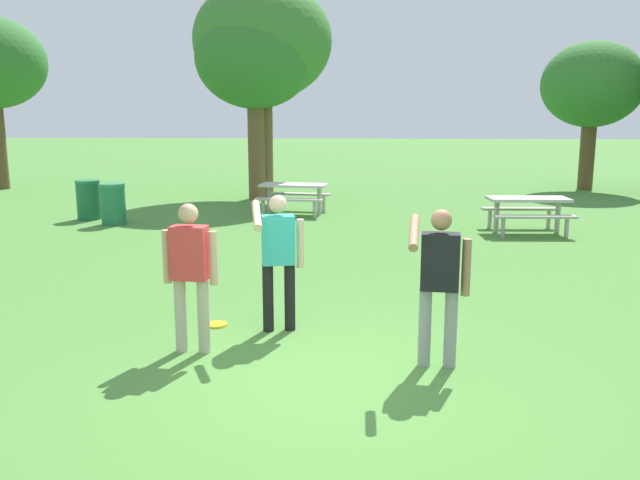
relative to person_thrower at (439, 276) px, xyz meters
The scene contains 12 objects.
ground_plane 1.46m from the person_thrower, 159.42° to the right, with size 120.00×120.00×0.00m, color #4C8438.
person_thrower is the anchor object (origin of this frame).
person_catcher 2.63m from the person_thrower, behind, with size 0.61×0.26×1.64m.
person_bystander 2.04m from the person_thrower, 149.32° to the left, with size 0.60×0.76×1.64m.
frisbee 2.97m from the person_thrower, 155.09° to the left, with size 0.26×0.26×0.03m, color yellow.
picnic_table_near 8.42m from the person_thrower, 70.47° to the left, with size 1.76×1.50×0.77m.
picnic_table_far 10.66m from the person_thrower, 103.66° to the left, with size 1.88×1.64×0.77m.
trash_can_beside_table 10.69m from the person_thrower, 127.87° to the left, with size 0.59×0.59×0.96m.
trash_can_further_along 11.77m from the person_thrower, 129.16° to the left, with size 0.59×0.59×0.96m.
tree_broad_center 14.07m from the person_thrower, 106.58° to the left, with size 3.47×3.47×5.61m.
tree_far_right 14.61m from the person_thrower, 105.37° to the left, with size 4.11×4.11×6.40m.
tree_slender_mid 17.87m from the person_thrower, 67.50° to the left, with size 3.30×3.30×4.88m.
Camera 1 is at (0.23, -6.14, 2.59)m, focal length 37.20 mm.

